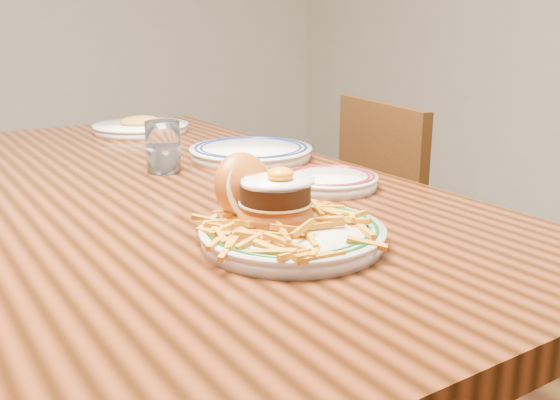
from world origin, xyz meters
TOP-DOWN VIEW (x-y plane):
  - table at (0.00, 0.00)m, footprint 0.85×1.60m
  - chair_right at (0.76, 0.06)m, footprint 0.47×0.47m
  - main_plate at (0.02, -0.42)m, footprint 0.26×0.28m
  - side_plate at (0.25, -0.21)m, footprint 0.18×0.18m
  - rear_plate at (0.26, 0.09)m, footprint 0.28×0.28m
  - water_glass at (0.04, 0.08)m, footprint 0.07×0.07m
  - far_plate at (0.18, 0.57)m, footprint 0.27×0.27m

SIDE VIEW (x-z plane):
  - chair_right at x=0.76m, z-range 0.03..0.89m
  - table at x=0.00m, z-range 0.29..1.04m
  - far_plate at x=0.18m, z-range 0.74..0.79m
  - side_plate at x=0.25m, z-range 0.75..0.78m
  - rear_plate at x=0.26m, z-range 0.75..0.78m
  - main_plate at x=0.02m, z-range 0.72..0.85m
  - water_glass at x=0.04m, z-range 0.74..0.85m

